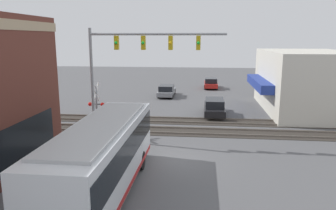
% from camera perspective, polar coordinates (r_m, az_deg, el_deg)
% --- Properties ---
extents(ground_plane, '(120.00, 120.00, 0.00)m').
position_cam_1_polar(ground_plane, '(18.99, 1.11, -9.71)').
color(ground_plane, '#565659').
extents(shop_building, '(12.85, 8.72, 5.70)m').
position_cam_1_polar(shop_building, '(33.82, 22.83, 3.83)').
color(shop_building, beige).
rests_on(shop_building, ground).
extents(city_bus, '(10.36, 2.59, 3.31)m').
position_cam_1_polar(city_bus, '(14.82, -11.40, -8.69)').
color(city_bus, silver).
rests_on(city_bus, ground).
extents(traffic_signal_gantry, '(0.42, 8.94, 7.54)m').
position_cam_1_polar(traffic_signal_gantry, '(21.68, -6.07, 8.48)').
color(traffic_signal_gantry, gray).
rests_on(traffic_signal_gantry, ground).
extents(crossing_signal, '(1.41, 1.18, 3.81)m').
position_cam_1_polar(crossing_signal, '(23.69, -12.36, 0.14)').
color(crossing_signal, gray).
rests_on(crossing_signal, ground).
extents(rail_track_near, '(2.60, 60.00, 0.15)m').
position_cam_1_polar(rail_track_near, '(24.65, 2.36, -4.58)').
color(rail_track_near, '#332D28').
rests_on(rail_track_near, ground).
extents(rail_track_far, '(2.60, 60.00, 0.15)m').
position_cam_1_polar(rail_track_far, '(27.73, 2.81, -2.74)').
color(rail_track_far, '#332D28').
rests_on(rail_track_far, ground).
extents(parked_car_black, '(4.88, 1.82, 1.50)m').
position_cam_1_polar(parked_car_black, '(29.98, 8.08, -0.42)').
color(parked_car_black, black).
rests_on(parked_car_black, ground).
extents(parked_car_grey, '(4.72, 1.82, 1.36)m').
position_cam_1_polar(parked_car_grey, '(39.23, -0.24, 2.46)').
color(parked_car_grey, slate).
rests_on(parked_car_grey, ground).
extents(parked_car_red, '(4.35, 1.82, 1.45)m').
position_cam_1_polar(parked_car_red, '(45.89, 7.48, 3.74)').
color(parked_car_red, '#B21E19').
rests_on(parked_car_red, ground).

